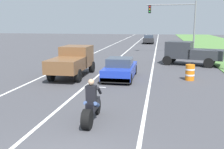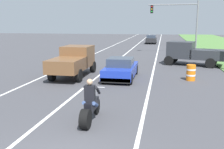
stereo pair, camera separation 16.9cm
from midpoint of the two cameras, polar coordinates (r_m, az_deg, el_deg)
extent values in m
cube|color=white|center=(26.76, -6.83, 3.32)|extent=(0.14, 120.00, 0.01)
cube|color=white|center=(25.61, 8.79, 2.93)|extent=(0.14, 120.00, 0.01)
cube|color=white|center=(25.94, 0.81, 3.16)|extent=(0.14, 120.00, 0.01)
cylinder|color=black|center=(9.15, -5.89, -9.55)|extent=(0.28, 0.69, 0.69)
cylinder|color=black|center=(10.58, -3.56, -6.84)|extent=(0.12, 0.63, 0.63)
cube|color=black|center=(9.82, -4.59, -6.46)|extent=(0.28, 1.10, 0.36)
cylinder|color=#B2B2B7|center=(10.40, -3.69, -5.05)|extent=(0.08, 0.36, 0.73)
cylinder|color=#A5A5AA|center=(10.27, -3.75, -2.77)|extent=(0.70, 0.05, 0.05)
cube|color=black|center=(9.47, -4.99, -4.10)|extent=(0.36, 0.24, 0.60)
sphere|color=tan|center=(9.37, -5.03, -1.62)|extent=(0.22, 0.22, 0.22)
cylinder|color=#384C7A|center=(9.66, -5.94, -6.29)|extent=(0.14, 0.47, 0.32)
cylinder|color=black|center=(9.80, -5.78, -3.30)|extent=(0.10, 0.51, 0.40)
cylinder|color=#384C7A|center=(9.57, -3.85, -6.42)|extent=(0.14, 0.47, 0.32)
cylinder|color=black|center=(9.69, -3.27, -3.42)|extent=(0.10, 0.51, 0.40)
cube|color=#1E38B2|center=(17.24, 1.51, 0.91)|extent=(1.80, 4.30, 0.64)
cube|color=#333D4C|center=(16.95, 1.42, 2.72)|extent=(1.56, 1.70, 0.52)
cube|color=black|center=(15.30, 0.34, -1.30)|extent=(1.76, 0.20, 0.28)
cylinder|color=black|center=(18.96, -0.15, 1.20)|extent=(0.24, 0.64, 0.64)
cylinder|color=black|center=(18.74, 4.67, 1.05)|extent=(0.24, 0.64, 0.64)
cylinder|color=black|center=(15.87, -2.22, -0.74)|extent=(0.24, 0.64, 0.64)
cylinder|color=black|center=(15.62, 3.52, -0.95)|extent=(0.24, 0.64, 0.64)
cube|color=brown|center=(18.78, -7.82, 3.97)|extent=(1.90, 2.10, 1.40)
cube|color=#333D4C|center=(19.07, -7.53, 5.24)|extent=(1.67, 0.29, 0.57)
cube|color=brown|center=(16.71, -10.16, 1.99)|extent=(1.90, 2.70, 0.80)
cylinder|color=black|center=(19.93, -9.43, 1.77)|extent=(0.28, 0.80, 0.80)
cylinder|color=black|center=(19.42, -4.59, 1.64)|extent=(0.28, 0.80, 0.80)
cylinder|color=black|center=(16.86, -13.22, -0.05)|extent=(0.28, 0.80, 0.80)
cylinder|color=black|center=(16.25, -7.58, -0.26)|extent=(0.28, 0.80, 0.80)
cube|color=#2D3035|center=(23.73, 14.04, 5.20)|extent=(2.52, 2.38, 1.40)
cube|color=#333D4C|center=(23.77, 13.25, 6.18)|extent=(0.71, 1.69, 0.57)
cube|color=#2D3035|center=(23.43, 19.41, 4.09)|extent=(3.10, 2.53, 0.80)
cylinder|color=black|center=(23.16, 11.57, 2.97)|extent=(0.85, 0.48, 0.80)
cylinder|color=black|center=(24.84, 12.53, 3.47)|extent=(0.85, 0.48, 0.80)
cylinder|color=black|center=(22.62, 19.84, 2.35)|extent=(0.85, 0.48, 0.80)
cylinder|color=black|center=(24.34, 20.24, 2.90)|extent=(0.85, 0.48, 0.80)
cylinder|color=gray|center=(31.96, 17.14, 9.55)|extent=(0.18, 0.18, 6.00)
cylinder|color=gray|center=(31.82, 12.34, 14.47)|extent=(5.50, 0.12, 0.12)
cube|color=black|center=(31.80, 7.95, 13.71)|extent=(0.32, 0.24, 0.90)
sphere|color=red|center=(31.68, 7.95, 14.23)|extent=(0.16, 0.16, 0.16)
sphere|color=orange|center=(31.66, 7.94, 13.72)|extent=(0.16, 0.16, 0.16)
sphere|color=green|center=(31.65, 7.92, 13.22)|extent=(0.16, 0.16, 0.16)
cylinder|color=orange|center=(17.32, 16.13, 0.43)|extent=(0.56, 0.56, 1.00)
cylinder|color=white|center=(17.28, 16.16, 1.08)|extent=(0.58, 0.58, 0.10)
cylinder|color=white|center=(17.34, 16.10, -0.06)|extent=(0.58, 0.58, 0.10)
cube|color=#262628|center=(47.23, 7.78, 7.40)|extent=(1.76, 4.00, 0.70)
cube|color=#333D4C|center=(47.00, 7.79, 8.12)|extent=(1.56, 2.00, 0.50)
cylinder|color=black|center=(48.69, 6.90, 7.12)|extent=(0.20, 0.60, 0.60)
cylinder|color=black|center=(48.62, 8.79, 7.06)|extent=(0.20, 0.60, 0.60)
cylinder|color=black|center=(45.90, 6.69, 6.89)|extent=(0.20, 0.60, 0.60)
cylinder|color=black|center=(45.83, 8.70, 6.83)|extent=(0.20, 0.60, 0.60)
camera|label=1|loc=(0.08, -90.36, -0.07)|focal=42.57mm
camera|label=2|loc=(0.08, 89.64, 0.07)|focal=42.57mm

